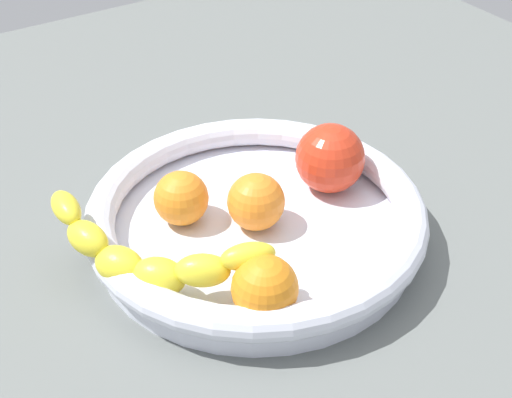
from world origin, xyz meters
TOP-DOWN VIEW (x-y plane):
  - kitchen_counter at (0.00, 0.00)cm, footprint 120.00×120.00cm
  - fruit_bowl at (0.00, 0.00)cm, footprint 31.76×31.76cm
  - banana_draped_left at (1.85, -12.25)cm, footprint 18.19×13.88cm
  - orange_front at (0.27, -0.04)cm, footprint 5.38×5.38cm
  - orange_mid_left at (-4.37, -5.43)cm, footprint 5.15×5.15cm
  - orange_mid_right at (10.12, -5.72)cm, footprint 5.45×5.45cm
  - tomato_red at (-1.24, 9.42)cm, footprint 6.88×6.88cm

SIDE VIEW (x-z plane):
  - kitchen_counter at x=0.00cm, z-range 0.00..3.00cm
  - fruit_bowl at x=0.00cm, z-range 3.07..7.74cm
  - orange_mid_left at x=-4.37cm, z-range 4.79..9.94cm
  - orange_front at x=0.27cm, z-range 4.79..10.17cm
  - orange_mid_right at x=10.12cm, z-range 4.79..10.24cm
  - banana_draped_left at x=1.85cm, z-range 5.45..10.36cm
  - tomato_red at x=-1.24cm, z-range 4.79..11.67cm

